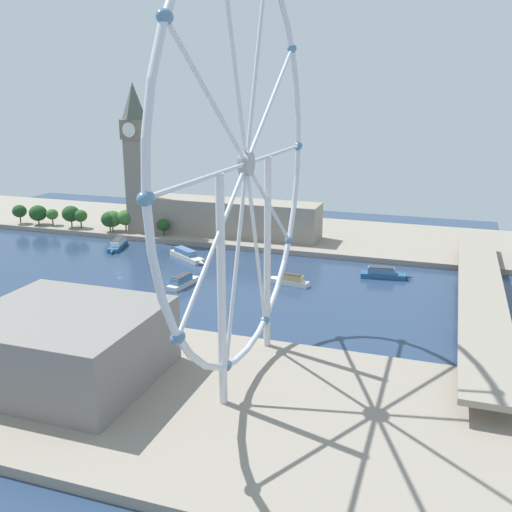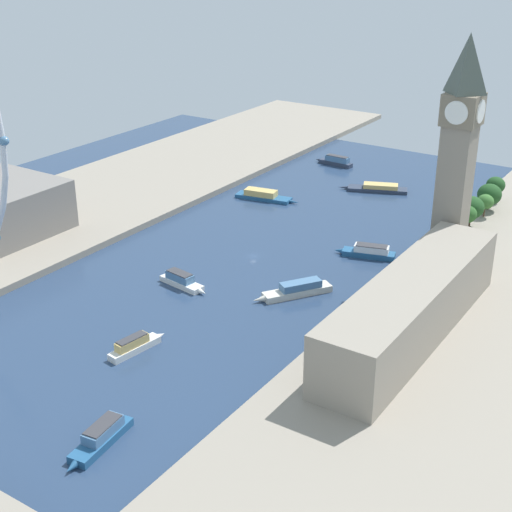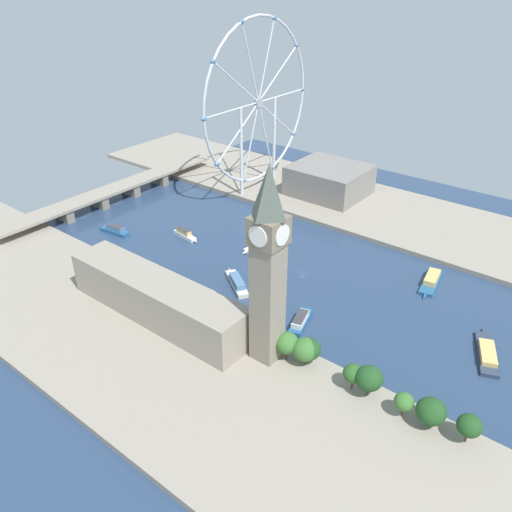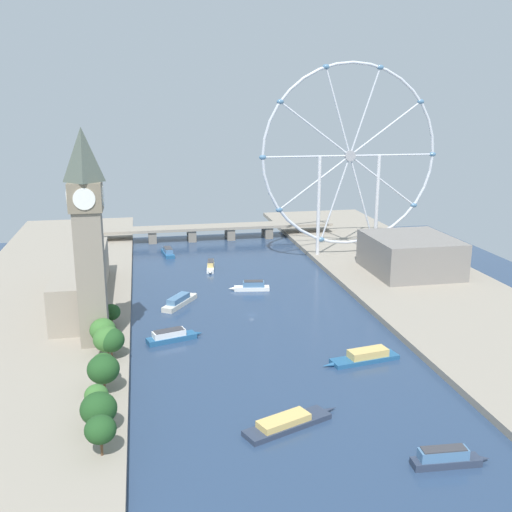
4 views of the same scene
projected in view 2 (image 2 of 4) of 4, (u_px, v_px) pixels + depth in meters
ground_plane at (253, 256)px, 319.56m from camera, size 379.23×379.23×0.00m
riverbank_left at (498, 317)px, 266.39m from camera, size 90.00×520.00×3.00m
riverbank_right at (78, 207)px, 371.53m from camera, size 90.00×520.00×3.00m
clock_tower at (458, 152)px, 284.78m from camera, size 14.26×14.26×91.54m
parliament_block at (412, 306)px, 247.96m from camera, size 22.00×106.14×21.58m
tree_row_embankment at (464, 216)px, 332.22m from camera, size 14.48×116.20×14.29m
tour_boat_0 at (135, 345)px, 247.21m from camera, size 7.11×23.11×5.68m
tour_boat_1 at (263, 196)px, 385.32m from camera, size 34.43×12.56×4.95m
tour_boat_2 at (369, 252)px, 318.15m from camera, size 26.19×12.15×5.47m
tour_boat_3 at (182, 281)px, 292.21m from camera, size 23.60×8.37×5.57m
tour_boat_4 at (378, 188)px, 397.23m from camera, size 35.67×19.25×4.07m
tour_boat_5 at (101, 437)px, 202.73m from camera, size 8.64×25.86×5.81m
tour_boat_6 at (297, 290)px, 284.80m from camera, size 21.31×29.10×5.48m
tour_boat_7 at (336, 161)px, 440.14m from camera, size 24.31×6.02×5.85m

